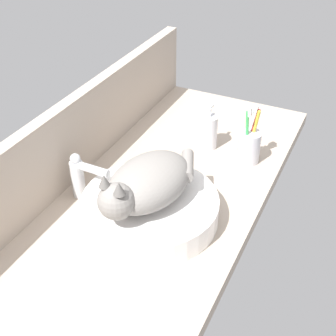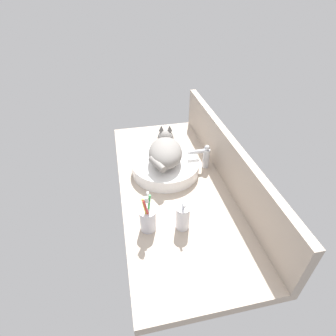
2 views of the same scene
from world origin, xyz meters
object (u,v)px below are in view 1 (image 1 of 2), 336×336
at_px(soap_dispenser, 208,131).
at_px(toothbrush_cup, 249,146).
at_px(faucet, 81,175).
at_px(cat, 146,183).
at_px(sink_basin, 150,209).

bearing_deg(soap_dispenser, toothbrush_cup, -98.52).
bearing_deg(toothbrush_cup, faucet, 135.43).
height_order(cat, faucet, cat).
xyz_separation_m(sink_basin, cat, (-0.01, 0.00, 0.09)).
relative_size(sink_basin, soap_dispenser, 2.44).
distance_m(cat, soap_dispenser, 0.40).
relative_size(faucet, toothbrush_cup, 0.73).
height_order(soap_dispenser, toothbrush_cup, toothbrush_cup).
xyz_separation_m(soap_dispenser, toothbrush_cup, (-0.02, -0.14, -0.00)).
bearing_deg(faucet, sink_basin, -90.41).
distance_m(sink_basin, faucet, 0.21).
distance_m(cat, toothbrush_cup, 0.41).
height_order(cat, soap_dispenser, cat).
height_order(sink_basin, faucet, faucet).
bearing_deg(toothbrush_cup, soap_dispenser, 81.48).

